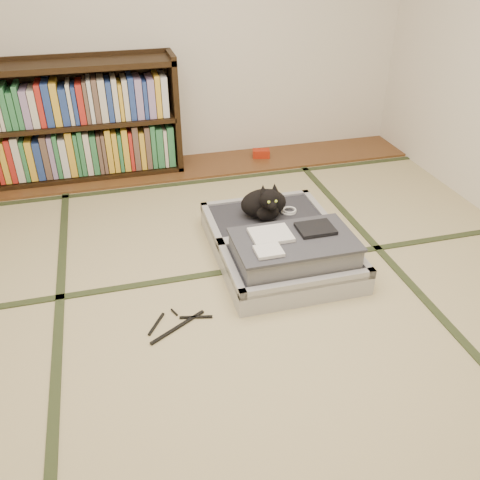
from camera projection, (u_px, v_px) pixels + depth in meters
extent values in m
plane|color=tan|center=(248.00, 312.00, 2.79)|extent=(4.50, 4.50, 0.00)
cube|color=brown|center=(186.00, 167.00, 4.42)|extent=(4.00, 0.50, 0.02)
cube|color=#A8230D|center=(261.00, 153.00, 4.57)|extent=(0.17, 0.12, 0.07)
plane|color=silver|center=(172.00, 16.00, 4.00)|extent=(4.00, 0.00, 4.00)
cube|color=#2D381E|center=(58.00, 345.00, 2.57)|extent=(0.05, 4.50, 0.01)
cube|color=#2D381E|center=(410.00, 283.00, 3.00)|extent=(0.05, 4.50, 0.01)
cube|color=#2D381E|center=(230.00, 271.00, 3.11)|extent=(4.00, 0.05, 0.01)
cube|color=#2D381E|center=(192.00, 182.00, 4.18)|extent=(4.00, 0.05, 0.01)
cube|color=black|center=(175.00, 114.00, 4.22)|extent=(0.04, 0.35, 0.98)
cube|color=black|center=(91.00, 172.00, 4.29)|extent=(1.53, 0.35, 0.04)
cube|color=black|center=(73.00, 65.00, 3.83)|extent=(1.53, 0.35, 0.04)
cube|color=black|center=(83.00, 122.00, 4.06)|extent=(1.46, 0.35, 0.03)
cube|color=black|center=(82.00, 115.00, 4.19)|extent=(1.53, 0.02, 0.98)
cube|color=gray|center=(87.00, 148.00, 4.16)|extent=(1.38, 0.24, 0.42)
cube|color=gray|center=(79.00, 99.00, 3.94)|extent=(1.38, 0.24, 0.37)
cube|color=#A4A5A9|center=(293.00, 270.00, 3.01)|extent=(0.79, 0.53, 0.14)
cube|color=#2E2F36|center=(293.00, 265.00, 2.99)|extent=(0.71, 0.44, 0.10)
cube|color=#A4A5A9|center=(309.00, 284.00, 2.77)|extent=(0.79, 0.04, 0.05)
cube|color=#A4A5A9|center=(280.00, 238.00, 3.17)|extent=(0.79, 0.04, 0.05)
cube|color=#A4A5A9|center=(231.00, 269.00, 2.89)|extent=(0.04, 0.53, 0.05)
cube|color=#A4A5A9|center=(352.00, 250.00, 3.05)|extent=(0.04, 0.53, 0.05)
cube|color=#A4A5A9|center=(266.00, 226.00, 3.44)|extent=(0.79, 0.53, 0.14)
cube|color=#2E2F36|center=(266.00, 222.00, 3.43)|extent=(0.71, 0.44, 0.10)
cube|color=#A4A5A9|center=(278.00, 235.00, 3.21)|extent=(0.79, 0.04, 0.05)
cube|color=#A4A5A9|center=(256.00, 201.00, 3.60)|extent=(0.79, 0.04, 0.05)
cube|color=#A4A5A9|center=(212.00, 224.00, 3.32)|extent=(0.04, 0.53, 0.05)
cube|color=#A4A5A9|center=(318.00, 210.00, 3.49)|extent=(0.04, 0.53, 0.05)
cylinder|color=black|center=(279.00, 236.00, 3.19)|extent=(0.71, 0.03, 0.03)
cube|color=gray|center=(294.00, 251.00, 2.94)|extent=(0.68, 0.41, 0.14)
cube|color=#3B3C43|center=(295.00, 240.00, 2.90)|extent=(0.70, 0.43, 0.02)
cube|color=silver|center=(271.00, 235.00, 2.90)|extent=(0.23, 0.19, 0.02)
cube|color=black|center=(316.00, 228.00, 2.96)|extent=(0.21, 0.17, 0.02)
cube|color=silver|center=(269.00, 251.00, 2.76)|extent=(0.15, 0.13, 0.02)
cube|color=white|center=(268.00, 301.00, 2.75)|extent=(0.06, 0.01, 0.04)
cube|color=white|center=(290.00, 300.00, 2.78)|extent=(0.05, 0.01, 0.04)
cube|color=orange|center=(352.00, 287.00, 2.86)|extent=(0.05, 0.01, 0.04)
cube|color=#197F33|center=(341.00, 286.00, 2.83)|extent=(0.04, 0.01, 0.03)
ellipsoid|color=black|center=(263.00, 203.00, 3.35)|extent=(0.31, 0.20, 0.19)
ellipsoid|color=black|center=(268.00, 212.00, 3.29)|extent=(0.15, 0.11, 0.11)
ellipsoid|color=black|center=(270.00, 199.00, 3.20)|extent=(0.13, 0.12, 0.12)
sphere|color=black|center=(272.00, 205.00, 3.17)|extent=(0.06, 0.06, 0.06)
cone|color=black|center=(263.00, 189.00, 3.17)|extent=(0.05, 0.06, 0.06)
cone|color=black|center=(275.00, 187.00, 3.19)|extent=(0.05, 0.06, 0.06)
sphere|color=#A5BF33|center=(269.00, 202.00, 3.14)|extent=(0.02, 0.02, 0.02)
sphere|color=#A5BF33|center=(276.00, 201.00, 3.15)|extent=(0.02, 0.02, 0.02)
cylinder|color=black|center=(274.00, 204.00, 3.49)|extent=(0.19, 0.11, 0.03)
torus|color=white|center=(288.00, 211.00, 3.44)|extent=(0.11, 0.11, 0.01)
torus|color=white|center=(289.00, 210.00, 3.43)|extent=(0.09, 0.09, 0.01)
cube|color=black|center=(178.00, 327.00, 2.67)|extent=(0.32, 0.20, 0.01)
cube|color=black|center=(156.00, 324.00, 2.69)|extent=(0.11, 0.16, 0.01)
cube|color=black|center=(196.00, 317.00, 2.74)|extent=(0.18, 0.05, 0.01)
cylinder|color=black|center=(174.00, 312.00, 2.78)|extent=(0.03, 0.06, 0.01)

